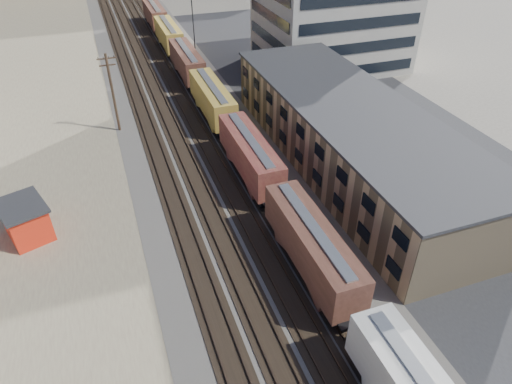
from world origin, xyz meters
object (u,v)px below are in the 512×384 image
object	(u,v)px
utility_pole_north	(113,91)
freight_train	(229,123)
parked_car_blue	(302,61)
maintenance_shed	(26,220)

from	to	relation	value
utility_pole_north	freight_train	bearing A→B (deg)	-33.82
freight_train	parked_car_blue	xyz separation A→B (m)	(19.45, 21.81, -1.97)
utility_pole_north	parked_car_blue	world-z (taller)	utility_pole_north
maintenance_shed	utility_pole_north	bearing A→B (deg)	61.76
maintenance_shed	freight_train	bearing A→B (deg)	24.61
utility_pole_north	maintenance_shed	bearing A→B (deg)	-118.24
freight_train	parked_car_blue	bearing A→B (deg)	48.27
freight_train	utility_pole_north	xyz separation A→B (m)	(-12.30, 8.24, 2.50)
utility_pole_north	maintenance_shed	size ratio (longest dim) A/B	1.74
freight_train	maintenance_shed	distance (m)	24.42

